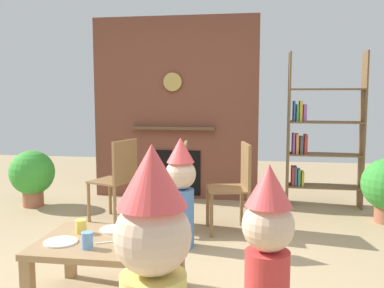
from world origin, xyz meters
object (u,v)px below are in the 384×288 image
paper_plate_rear (61,242)px  dining_chair_middle (176,180)px  bookshelf (317,137)px  paper_cup_near_right (87,240)px  paper_cup_far_right (147,233)px  dining_chair_left (118,175)px  potted_plant_short (32,174)px  child_with_cone_hat (153,276)px  paper_plate_front (115,229)px  child_by_the_chairs (180,190)px  paper_cup_near_left (124,239)px  birthday_cake_slice (150,249)px  dining_chair_right (236,182)px  child_in_pink (268,252)px  paper_cup_center (165,224)px  coffee_table (109,250)px  paper_cup_far_left (81,226)px

paper_plate_rear → dining_chair_middle: size_ratio=0.24×
bookshelf → paper_cup_near_right: 3.45m
bookshelf → paper_cup_far_right: 3.11m
dining_chair_left → paper_plate_rear: bearing=116.9°
potted_plant_short → child_with_cone_hat: bearing=-53.4°
paper_plate_front → potted_plant_short: 2.66m
child_by_the_chairs → potted_plant_short: (-2.08, 1.13, -0.13)m
paper_plate_rear → child_by_the_chairs: 1.30m
paper_cup_near_right → paper_cup_near_left: bearing=15.3°
paper_cup_near_left → birthday_cake_slice: paper_cup_near_left is taller
bookshelf → child_with_cone_hat: (-1.14, -3.73, -0.24)m
paper_cup_far_right → dining_chair_middle: bearing=93.9°
bookshelf → paper_cup_far_right: (-1.44, -2.73, -0.40)m
dining_chair_right → child_in_pink: bearing=85.1°
paper_cup_near_right → paper_plate_front: (0.05, 0.38, -0.05)m
child_in_pink → potted_plant_short: size_ratio=1.45×
paper_cup_center → paper_plate_front: bearing=-169.2°
birthday_cake_slice → child_by_the_chairs: (-0.05, 1.29, 0.07)m
coffee_table → paper_plate_front: size_ratio=4.45×
paper_cup_far_left → child_in_pink: 1.37m
paper_cup_center → birthday_cake_slice: bearing=-87.7°
paper_cup_center → birthday_cake_slice: size_ratio=0.89×
paper_cup_center → paper_plate_rear: 0.72m
paper_cup_near_right → dining_chair_right: bearing=64.6°
paper_cup_center → dining_chair_left: dining_chair_left is taller
child_with_cone_hat → dining_chair_right: child_with_cone_hat is taller
birthday_cake_slice → potted_plant_short: size_ratio=0.14×
paper_cup_near_right → birthday_cake_slice: 0.42m
paper_cup_center → paper_plate_front: 0.36m
paper_plate_front → dining_chair_right: 1.61m
paper_cup_near_left → paper_plate_front: paper_cup_near_left is taller
paper_cup_far_right → dining_chair_right: size_ratio=0.12×
dining_chair_right → coffee_table: bearing=51.9°
paper_plate_rear → paper_cup_near_right: bearing=-18.2°
paper_cup_far_right → paper_plate_front: size_ratio=0.50×
paper_cup_far_right → potted_plant_short: size_ratio=0.15×
paper_cup_near_left → paper_cup_near_right: paper_cup_near_right is taller
paper_cup_near_right → dining_chair_right: dining_chair_right is taller
paper_cup_far_left → paper_cup_near_right: bearing=-59.8°
paper_cup_center → coffee_table: bearing=-139.5°
paper_cup_far_left → paper_plate_rear: (-0.05, -0.21, -0.04)m
paper_cup_near_right → child_by_the_chairs: 1.29m
coffee_table → birthday_cake_slice: size_ratio=9.33×
paper_cup_near_right → paper_cup_center: 0.60m
dining_chair_left → child_by_the_chairs: bearing=159.6°
paper_cup_near_left → potted_plant_short: (-1.93, 2.30, -0.06)m
paper_plate_rear → paper_cup_near_left: bearing=-1.4°
child_in_pink → bookshelf: bearing=-81.2°
paper_cup_near_right → dining_chair_right: size_ratio=0.12×
dining_chair_left → dining_chair_right: (1.29, -0.14, 0.00)m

